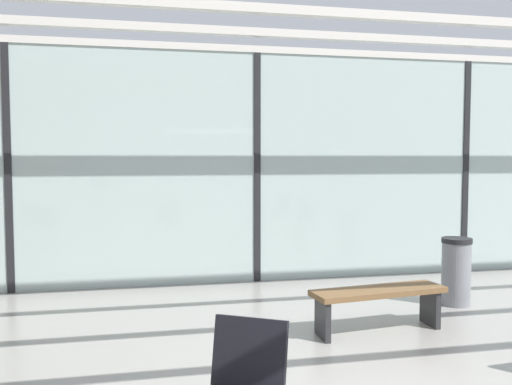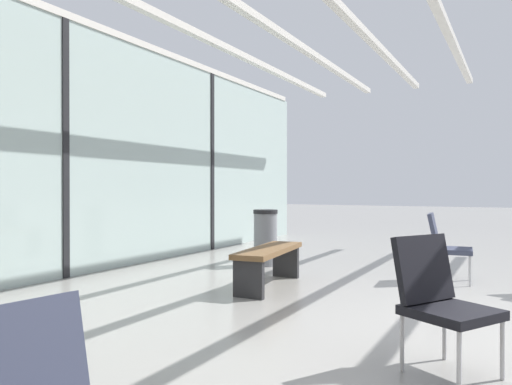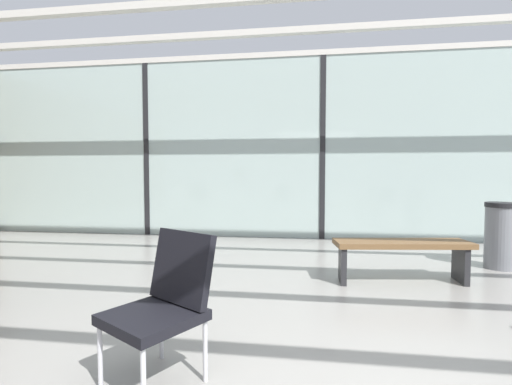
{
  "view_description": "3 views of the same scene",
  "coord_description": "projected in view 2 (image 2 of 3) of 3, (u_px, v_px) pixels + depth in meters",
  "views": [
    {
      "loc": [
        -1.73,
        -2.86,
        1.89
      ],
      "look_at": [
        0.38,
        7.02,
        1.23
      ],
      "focal_mm": 38.25,
      "sensor_mm": 36.0,
      "label": 1
    },
    {
      "loc": [
        -4.45,
        -0.11,
        1.18
      ],
      "look_at": [
        1.33,
        3.01,
        1.13
      ],
      "focal_mm": 34.07,
      "sensor_mm": 36.0,
      "label": 2
    },
    {
      "loc": [
        -0.31,
        -1.65,
        1.22
      ],
      "look_at": [
        -1.37,
        5.92,
        0.83
      ],
      "focal_mm": 24.91,
      "sensor_mm": 36.0,
      "label": 3
    }
  ],
  "objects": [
    {
      "name": "lounge_chair_1",
      "position": [
        444.0,
        243.0,
        6.18
      ],
      "size": [
        0.53,
        0.57,
        0.87
      ],
      "rotation": [
        0.0,
        0.0,
        0.09
      ],
      "color": "#33384C",
      "rests_on": "ground"
    },
    {
      "name": "waiting_bench",
      "position": [
        269.0,
        257.0,
        5.86
      ],
      "size": [
        1.54,
        0.59,
        0.47
      ],
      "rotation": [
        0.0,
        0.0,
        0.13
      ],
      "color": "brown",
      "rests_on": "ground"
    },
    {
      "name": "glass_curtain_wall",
      "position": [
        63.0,
        148.0,
        6.43
      ],
      "size": [
        14.0,
        0.08,
        3.44
      ],
      "primitive_type": "cube",
      "color": "#A3B7B2",
      "rests_on": "ground"
    },
    {
      "name": "trash_bin",
      "position": [
        265.0,
        237.0,
        7.48
      ],
      "size": [
        0.38,
        0.38,
        0.86
      ],
      "color": "slate",
      "rests_on": "ground"
    },
    {
      "name": "window_mullion_1",
      "position": [
        63.0,
        148.0,
        6.43
      ],
      "size": [
        0.1,
        0.12,
        3.44
      ],
      "primitive_type": "cube",
      "color": "black",
      "rests_on": "ground"
    },
    {
      "name": "window_mullion_2",
      "position": [
        210.0,
        162.0,
        9.51
      ],
      "size": [
        0.1,
        0.12,
        3.44
      ],
      "primitive_type": "cube",
      "color": "black",
      "rests_on": "ground"
    },
    {
      "name": "lounge_chair_4",
      "position": [
        439.0,
        295.0,
        3.14
      ],
      "size": [
        0.68,
        0.7,
        0.87
      ],
      "rotation": [
        0.0,
        0.0,
        5.75
      ],
      "color": "black",
      "rests_on": "ground"
    },
    {
      "name": "ground_plane",
      "position": [
        502.0,
        333.0,
        3.98
      ],
      "size": [
        60.0,
        60.0,
        0.0
      ],
      "primitive_type": "plane",
      "color": "gray"
    }
  ]
}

